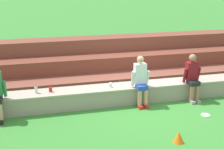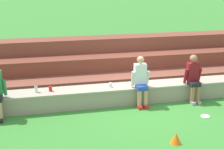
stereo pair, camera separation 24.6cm
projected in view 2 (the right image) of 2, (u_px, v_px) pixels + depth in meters
ground_plane at (147, 104)px, 8.49m from camera, size 80.00×80.00×0.00m
stone_seating_wall at (144, 92)px, 8.68m from camera, size 9.30×0.62×0.49m
brick_bleachers at (126, 63)px, 10.51m from camera, size 10.95×2.34×1.35m
person_left_of_center at (141, 80)px, 8.25m from camera, size 0.50×0.53×1.34m
person_center at (193, 77)px, 8.52m from camera, size 0.49×0.52×1.31m
water_bottle_center_gap at (36, 89)px, 8.00m from camera, size 0.08×0.08×0.21m
plastic_cup_middle at (50, 89)px, 8.08m from camera, size 0.09×0.09×0.13m
plastic_cup_right_end at (110, 85)px, 8.39m from camera, size 0.09×0.09×0.11m
frisbee at (205, 116)px, 7.75m from camera, size 0.23×0.23×0.02m
sports_cone at (176, 138)px, 6.50m from camera, size 0.24×0.24×0.25m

